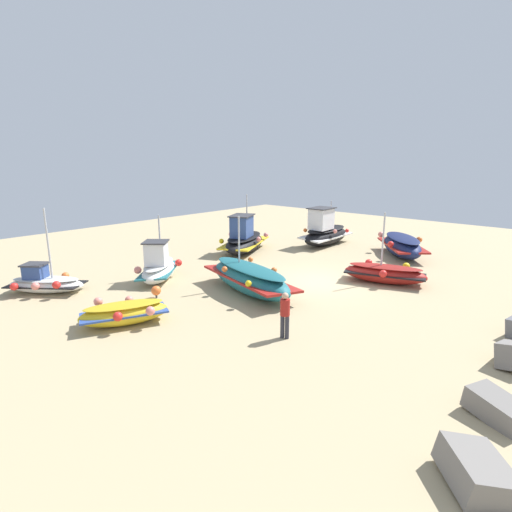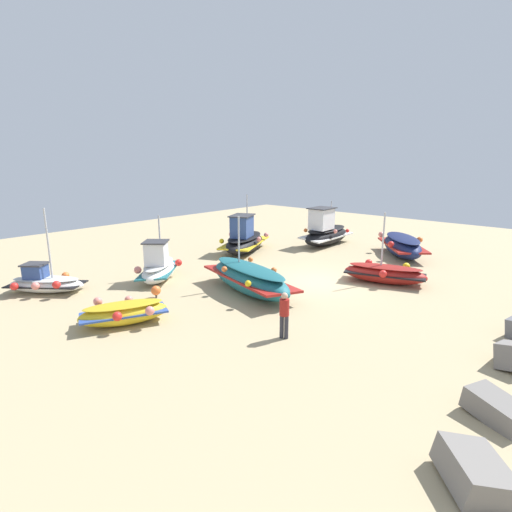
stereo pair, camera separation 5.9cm
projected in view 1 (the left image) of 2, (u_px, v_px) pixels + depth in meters
ground_plane at (320, 281)px, 19.33m from camera, size 46.12×46.12×0.00m
fishing_boat_0 at (244, 240)px, 25.29m from camera, size 5.07×3.68×3.57m
fishing_boat_1 at (159, 267)px, 19.44m from camera, size 3.53×3.35×3.15m
fishing_boat_2 at (250, 278)px, 17.60m from camera, size 3.12×5.70×3.36m
fishing_boat_3 at (325, 232)px, 27.19m from camera, size 4.76×2.07×3.04m
fishing_boat_4 at (402, 245)px, 24.20m from camera, size 4.69×4.31×1.29m
fishing_boat_5 at (45, 283)px, 17.71m from camera, size 3.13×3.43×3.76m
fishing_boat_6 at (124, 313)px, 14.28m from camera, size 3.32×2.42×0.92m
fishing_boat_7 at (385, 273)px, 19.02m from camera, size 2.51×4.04×3.40m
person_walking at (285, 312)px, 13.06m from camera, size 0.32×0.32×1.58m
mooring_buoy_0 at (156, 291)px, 16.97m from camera, size 0.41×0.41×0.54m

